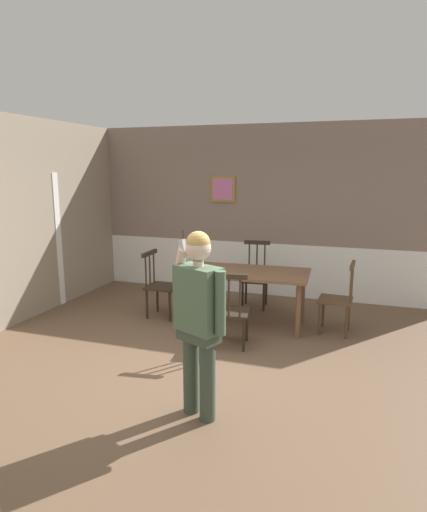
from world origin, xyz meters
name	(u,v)px	position (x,y,z in m)	size (l,w,h in m)	color
ground_plane	(196,374)	(0.00, 0.00, 0.00)	(7.25, 7.25, 0.00)	brown
room_back_partition	(264,215)	(0.00, 3.30, 1.39)	(6.02, 0.17, 2.89)	gray
dining_table	(245,277)	(0.09, 1.68, 0.68)	(1.79, 0.97, 0.77)	brown
chair_near_window	(160,285)	(-1.17, 1.62, 0.48)	(0.46, 0.46, 0.97)	#2D2319
chair_by_doorway	(255,277)	(0.05, 2.51, 0.48)	(0.45, 0.45, 1.04)	#2D2319
chair_at_table_head	(338,299)	(1.35, 1.74, 0.47)	(0.45, 0.45, 0.97)	#513823
chair_opposite_corner	(231,311)	(0.13, 0.85, 0.46)	(0.49, 0.49, 0.96)	#2D2319
person_figure	(199,314)	(0.31, -0.73, 0.95)	(0.53, 0.37, 1.66)	#3A493A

